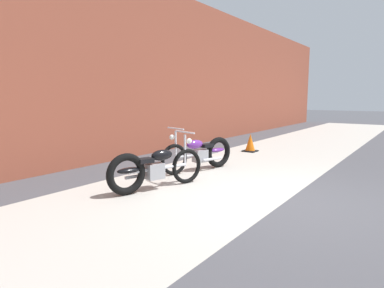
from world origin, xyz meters
TOP-DOWN VIEW (x-y plane):
  - ground_plane at (0.00, 0.00)m, footprint 80.00×80.00m
  - sidewalk_slab at (0.00, 1.75)m, footprint 36.00×3.50m
  - brick_building_wall at (0.00, 5.20)m, footprint 36.00×0.50m
  - motorcycle_black at (-0.70, 2.24)m, footprint 1.95×0.82m
  - motorcycle_purple at (1.26, 2.40)m, footprint 1.95×0.81m
  - traffic_cone at (4.32, 2.65)m, footprint 0.40×0.40m

SIDE VIEW (x-z plane):
  - ground_plane at x=0.00m, z-range 0.00..0.00m
  - sidewalk_slab at x=0.00m, z-range 0.00..0.01m
  - traffic_cone at x=4.32m, z-range -0.03..0.52m
  - motorcycle_black at x=-0.70m, z-range -0.12..0.91m
  - motorcycle_purple at x=1.26m, z-range -0.12..0.91m
  - brick_building_wall at x=0.00m, z-range 0.00..4.90m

